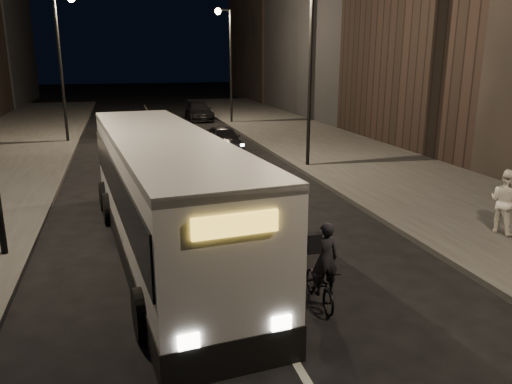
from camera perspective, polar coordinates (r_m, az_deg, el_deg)
ground at (r=10.57m, az=0.64°, el=-12.74°), size 180.00×180.00×0.00m
sidewalk_right at (r=25.97m, az=10.31°, el=4.18°), size 7.00×70.00×0.16m
streetlight_right_mid at (r=22.42m, az=5.61°, el=16.21°), size 1.20×0.44×8.12m
streetlight_right_far at (r=37.81m, az=-3.32°, el=15.85°), size 1.20×0.44×8.12m
streetlight_left_far at (r=31.10m, az=-21.10°, el=15.02°), size 1.20×0.44×8.12m
city_bus at (r=12.93m, az=-10.46°, el=0.31°), size 3.56×11.64×3.09m
cyclist_on_bicycle at (r=10.40m, az=7.48°, el=-9.62°), size 0.61×1.61×1.84m
pedestrian_woman at (r=15.46m, az=26.60°, el=-0.98°), size 0.90×1.03×1.82m
car_near at (r=26.94m, az=-3.72°, el=6.07°), size 1.64×3.97×1.34m
car_mid at (r=33.44m, az=-16.26°, el=7.27°), size 1.43×4.03×1.32m
car_far at (r=40.69m, az=-6.53°, el=9.13°), size 1.97×4.74×1.37m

